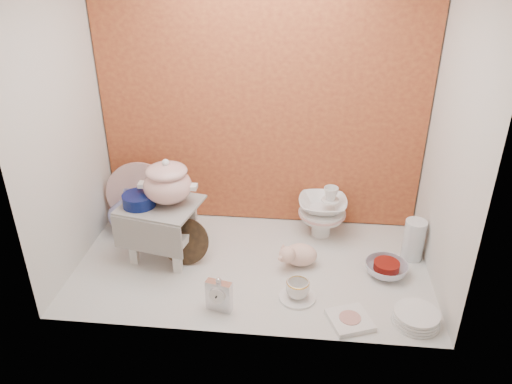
# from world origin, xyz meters

# --- Properties ---
(ground) EXTENTS (1.80, 1.80, 0.00)m
(ground) POSITION_xyz_m (0.00, 0.00, 0.00)
(ground) COLOR silver
(ground) RESTS_ON ground
(niche_shell) EXTENTS (1.86, 1.03, 1.53)m
(niche_shell) POSITION_xyz_m (0.00, 0.18, 0.93)
(niche_shell) COLOR #BF632F
(niche_shell) RESTS_ON ground
(step_stool) EXTENTS (0.44, 0.40, 0.32)m
(step_stool) POSITION_xyz_m (-0.47, 0.04, 0.16)
(step_stool) COLOR silver
(step_stool) RESTS_ON ground
(soup_tureen) EXTENTS (0.29, 0.29, 0.24)m
(soup_tureen) POSITION_xyz_m (-0.43, 0.05, 0.44)
(soup_tureen) COLOR white
(soup_tureen) RESTS_ON step_stool
(cobalt_bowl) EXTENTS (0.22, 0.22, 0.06)m
(cobalt_bowl) POSITION_xyz_m (-0.57, 0.01, 0.35)
(cobalt_bowl) COLOR #0A144C
(cobalt_bowl) RESTS_ON step_stool
(floral_platter) EXTENTS (0.39, 0.09, 0.39)m
(floral_platter) POSITION_xyz_m (-0.69, 0.36, 0.19)
(floral_platter) COLOR white
(floral_platter) RESTS_ON ground
(blue_white_vase) EXTENTS (0.29, 0.29, 0.26)m
(blue_white_vase) POSITION_xyz_m (-0.73, 0.28, 0.13)
(blue_white_vase) COLOR silver
(blue_white_vase) RESTS_ON ground
(lacquer_tray) EXTENTS (0.25, 0.10, 0.24)m
(lacquer_tray) POSITION_xyz_m (-0.35, 0.00, 0.12)
(lacquer_tray) COLOR black
(lacquer_tray) RESTS_ON ground
(mantel_clock) EXTENTS (0.13, 0.07, 0.17)m
(mantel_clock) POSITION_xyz_m (-0.11, -0.35, 0.09)
(mantel_clock) COLOR silver
(mantel_clock) RESTS_ON ground
(plush_pig) EXTENTS (0.25, 0.20, 0.13)m
(plush_pig) POSITION_xyz_m (0.25, 0.03, 0.07)
(plush_pig) COLOR beige
(plush_pig) RESTS_ON ground
(teacup_saucer) EXTENTS (0.18, 0.18, 0.01)m
(teacup_saucer) POSITION_xyz_m (0.24, -0.24, 0.01)
(teacup_saucer) COLOR white
(teacup_saucer) RESTS_ON ground
(gold_rim_teacup) EXTENTS (0.13, 0.13, 0.09)m
(gold_rim_teacup) POSITION_xyz_m (0.24, -0.24, 0.06)
(gold_rim_teacup) COLOR white
(gold_rim_teacup) RESTS_ON teacup_saucer
(lattice_dish) EXTENTS (0.23, 0.23, 0.02)m
(lattice_dish) POSITION_xyz_m (0.48, -0.38, 0.01)
(lattice_dish) COLOR white
(lattice_dish) RESTS_ON ground
(dinner_plate_stack) EXTENTS (0.22, 0.22, 0.06)m
(dinner_plate_stack) POSITION_xyz_m (0.77, -0.35, 0.03)
(dinner_plate_stack) COLOR white
(dinner_plate_stack) RESTS_ON ground
(crystal_bowl) EXTENTS (0.28, 0.28, 0.07)m
(crystal_bowl) POSITION_xyz_m (0.68, -0.01, 0.03)
(crystal_bowl) COLOR silver
(crystal_bowl) RESTS_ON ground
(clear_glass_vase) EXTENTS (0.14, 0.14, 0.22)m
(clear_glass_vase) POSITION_xyz_m (0.83, 0.16, 0.11)
(clear_glass_vase) COLOR silver
(clear_glass_vase) RESTS_ON ground
(porcelain_tower) EXTENTS (0.35, 0.35, 0.31)m
(porcelain_tower) POSITION_xyz_m (0.36, 0.34, 0.15)
(porcelain_tower) COLOR white
(porcelain_tower) RESTS_ON ground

